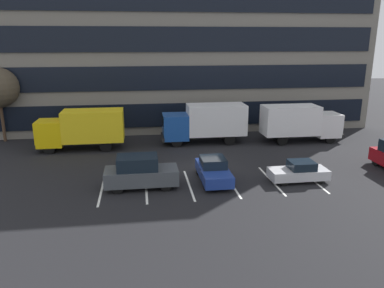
% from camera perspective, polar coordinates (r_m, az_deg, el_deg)
% --- Properties ---
extents(ground_plane, '(120.00, 120.00, 0.00)m').
position_cam_1_polar(ground_plane, '(27.58, 1.73, -3.97)').
color(ground_plane, black).
extents(office_building, '(39.07, 13.90, 21.60)m').
position_cam_1_polar(office_building, '(43.82, -2.25, 17.62)').
color(office_building, slate).
rests_on(office_building, ground_plane).
extents(lot_markings, '(14.14, 5.40, 0.01)m').
position_cam_1_polar(lot_markings, '(25.11, 2.75, -5.99)').
color(lot_markings, silver).
rests_on(lot_markings, ground_plane).
extents(box_truck_blue, '(7.61, 2.52, 3.53)m').
position_cam_1_polar(box_truck_blue, '(34.36, 2.08, 3.40)').
color(box_truck_blue, '#194799').
rests_on(box_truck_blue, ground_plane).
extents(box_truck_yellow_all, '(7.34, 2.43, 3.40)m').
position_cam_1_polar(box_truck_yellow_all, '(33.56, -16.17, 2.36)').
color(box_truck_yellow_all, yellow).
rests_on(box_truck_yellow_all, ground_plane).
extents(box_truck_white, '(7.31, 2.42, 3.39)m').
position_cam_1_polar(box_truck_white, '(36.11, 15.89, 3.28)').
color(box_truck_white, white).
rests_on(box_truck_white, ground_plane).
extents(suv_charcoal, '(4.65, 1.97, 2.10)m').
position_cam_1_polar(suv_charcoal, '(24.39, -7.80, -4.24)').
color(suv_charcoal, '#474C51').
rests_on(suv_charcoal, ground_plane).
extents(sedan_navy, '(1.85, 4.41, 1.58)m').
position_cam_1_polar(sedan_navy, '(25.38, 3.24, -3.96)').
color(sedan_navy, navy).
rests_on(sedan_navy, ground_plane).
extents(sedan_silver, '(3.87, 1.62, 1.39)m').
position_cam_1_polar(sedan_silver, '(26.32, 15.82, -4.05)').
color(sedan_silver, silver).
rests_on(sedan_silver, ground_plane).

